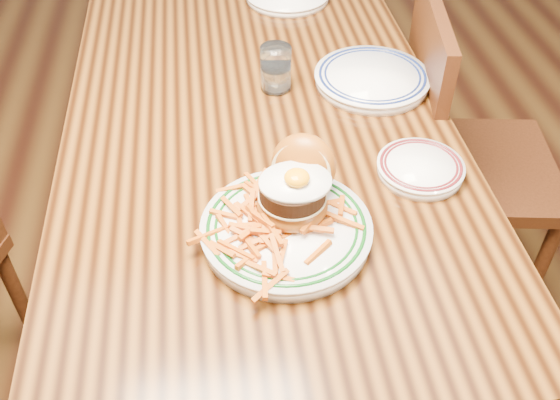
{
  "coord_description": "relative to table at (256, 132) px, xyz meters",
  "views": [
    {
      "loc": [
        -0.1,
        -1.2,
        1.56
      ],
      "look_at": [
        0.0,
        -0.43,
        0.84
      ],
      "focal_mm": 40.0,
      "sensor_mm": 36.0,
      "label": 1
    }
  ],
  "objects": [
    {
      "name": "table",
      "position": [
        0.0,
        0.0,
        0.0
      ],
      "size": [
        0.85,
        1.6,
        0.75
      ],
      "color": "black",
      "rests_on": "floor"
    },
    {
      "name": "side_plate",
      "position": [
        0.3,
        -0.3,
        0.1
      ],
      "size": [
        0.17,
        0.17,
        0.03
      ],
      "rotation": [
        0.0,
        0.0,
        0.12
      ],
      "color": "white",
      "rests_on": "table"
    },
    {
      "name": "main_plate",
      "position": [
        0.02,
        -0.42,
        0.13
      ],
      "size": [
        0.31,
        0.33,
        0.15
      ],
      "rotation": [
        0.0,
        0.0,
        -0.43
      ],
      "color": "white",
      "rests_on": "table"
    },
    {
      "name": "water_glass",
      "position": [
        0.05,
        0.05,
        0.14
      ],
      "size": [
        0.07,
        0.07,
        0.11
      ],
      "color": "white",
      "rests_on": "table"
    },
    {
      "name": "floor",
      "position": [
        0.0,
        0.0,
        -0.66
      ],
      "size": [
        6.0,
        6.0,
        0.0
      ],
      "primitive_type": "plane",
      "color": "black",
      "rests_on": "ground"
    },
    {
      "name": "rear_plate",
      "position": [
        0.28,
        0.04,
        0.1
      ],
      "size": [
        0.27,
        0.27,
        0.03
      ],
      "rotation": [
        0.0,
        0.0,
        -0.37
      ],
      "color": "white",
      "rests_on": "table"
    },
    {
      "name": "chair_right",
      "position": [
        0.55,
        0.06,
        -0.17
      ],
      "size": [
        0.49,
        0.49,
        0.91
      ],
      "rotation": [
        0.0,
        0.0,
        2.98
      ],
      "color": "#421F0D",
      "rests_on": "floor"
    }
  ]
}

